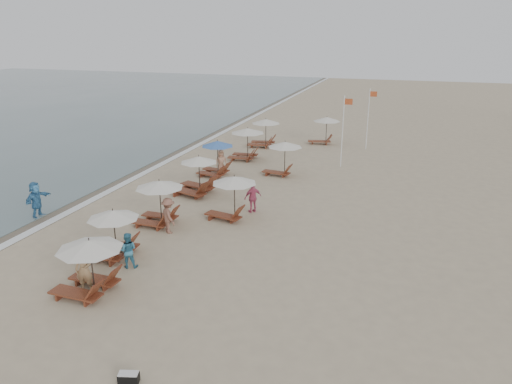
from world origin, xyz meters
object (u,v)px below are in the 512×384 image
(inland_station_2, at_px, (324,127))
(lounger_station_1, at_px, (110,234))
(lounger_station_3, at_px, (195,177))
(beachgoer_near, at_px, (84,269))
(lounger_station_4, at_px, (215,158))
(lounger_station_5, at_px, (245,142))
(lounger_station_2, at_px, (157,201))
(lounger_station_0, at_px, (87,266))
(flag_pole_near, at_px, (343,128))
(beachgoer_far_a, at_px, (253,197))
(waterline_walker, at_px, (36,200))
(inland_station_0, at_px, (230,193))
(inland_station_1, at_px, (282,154))
(beachgoer_mid_b, at_px, (169,216))
(duffel_bag, at_px, (129,378))
(lounger_station_6, at_px, (263,133))
(beachgoer_far_b, at_px, (221,162))
(beachgoer_mid_a, at_px, (128,250))

(inland_station_2, bearing_deg, lounger_station_1, -100.86)
(lounger_station_3, bearing_deg, beachgoer_near, -85.07)
(lounger_station_4, xyz_separation_m, lounger_station_5, (0.50, 4.49, 0.12))
(lounger_station_2, distance_m, lounger_station_4, 8.57)
(lounger_station_0, height_order, flag_pole_near, flag_pole_near)
(lounger_station_4, bearing_deg, lounger_station_2, -86.20)
(lounger_station_4, xyz_separation_m, beachgoer_far_a, (4.45, -5.54, -0.34))
(waterline_walker, relative_size, flag_pole_near, 0.38)
(lounger_station_0, height_order, beachgoer_far_a, lounger_station_0)
(inland_station_0, relative_size, inland_station_1, 1.02)
(lounger_station_3, height_order, beachgoer_far_a, lounger_station_3)
(lounger_station_5, bearing_deg, flag_pole_near, 2.11)
(lounger_station_5, xyz_separation_m, beachgoer_mid_b, (1.07, -13.77, -0.42))
(waterline_walker, xyz_separation_m, duffel_bag, (11.07, -9.20, -0.77))
(lounger_station_5, bearing_deg, duffel_bag, -78.24)
(lounger_station_6, height_order, beachgoer_far_b, lounger_station_6)
(beachgoer_far_b, bearing_deg, lounger_station_6, 48.92)
(lounger_station_1, height_order, beachgoer_mid_b, lounger_station_1)
(lounger_station_2, bearing_deg, lounger_station_4, 93.80)
(inland_station_0, relative_size, beachgoer_mid_b, 1.56)
(lounger_station_0, distance_m, lounger_station_1, 2.98)
(lounger_station_6, relative_size, inland_station_0, 0.99)
(flag_pole_near, bearing_deg, lounger_station_1, -112.36)
(lounger_station_1, relative_size, beachgoer_near, 1.36)
(inland_station_2, xyz_separation_m, beachgoer_far_b, (-4.80, -10.70, -0.62))
(lounger_station_1, relative_size, beachgoer_mid_a, 1.71)
(beachgoer_mid_b, height_order, waterline_walker, waterline_walker)
(lounger_station_2, distance_m, beachgoer_mid_b, 1.29)
(lounger_station_4, distance_m, beachgoer_near, 15.16)
(lounger_station_4, xyz_separation_m, beachgoer_near, (1.29, -15.10, -0.22))
(beachgoer_mid_b, xyz_separation_m, beachgoer_far_a, (2.89, 3.74, -0.03))
(lounger_station_2, xyz_separation_m, lounger_station_4, (-0.57, 8.55, -0.05))
(beachgoer_mid_a, height_order, waterline_walker, waterline_walker)
(beachgoer_far_a, bearing_deg, inland_station_2, -137.70)
(lounger_station_6, distance_m, inland_station_2, 5.12)
(lounger_station_0, height_order, inland_station_2, inland_station_2)
(lounger_station_4, relative_size, waterline_walker, 1.30)
(beachgoer_mid_b, bearing_deg, lounger_station_0, 129.38)
(inland_station_1, relative_size, beachgoer_far_a, 1.59)
(inland_station_0, bearing_deg, lounger_station_3, 137.39)
(lounger_station_4, bearing_deg, lounger_station_5, 83.65)
(inland_station_1, xyz_separation_m, beachgoer_mid_a, (-2.42, -14.28, -0.70))
(inland_station_1, bearing_deg, beachgoer_near, -99.64)
(lounger_station_3, height_order, lounger_station_4, lounger_station_4)
(lounger_station_1, distance_m, lounger_station_3, 8.56)
(lounger_station_3, distance_m, lounger_station_6, 12.60)
(lounger_station_3, bearing_deg, lounger_station_4, 94.77)
(lounger_station_2, relative_size, beachgoer_near, 1.34)
(beachgoer_near, xyz_separation_m, duffel_bag, (4.05, -3.65, -0.78))
(lounger_station_4, distance_m, flag_pole_near, 8.99)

